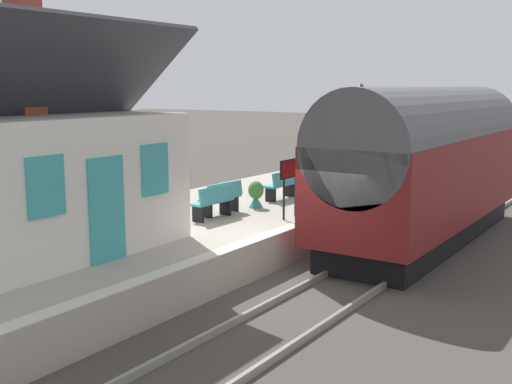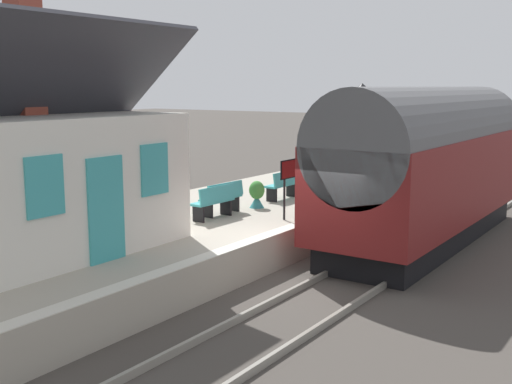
{
  "view_description": "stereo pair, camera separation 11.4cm",
  "coord_description": "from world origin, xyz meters",
  "px_view_note": "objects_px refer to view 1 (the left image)",
  "views": [
    {
      "loc": [
        -11.76,
        -6.64,
        4.33
      ],
      "look_at": [
        0.33,
        1.5,
        1.88
      ],
      "focal_mm": 44.18,
      "sensor_mm": 36.0,
      "label": 1
    },
    {
      "loc": [
        -11.69,
        -6.74,
        4.33
      ],
      "look_at": [
        0.33,
        1.5,
        1.88
      ],
      "focal_mm": 44.18,
      "sensor_mm": 36.0,
      "label": 2
    }
  ],
  "objects_px": {
    "planter_bench_right": "(363,169)",
    "planter_edge_far": "(256,195)",
    "planter_edge_near": "(121,200)",
    "bench_mid_platform": "(347,168)",
    "train": "(428,163)",
    "station_sign_board": "(290,174)",
    "planter_corner_building": "(412,166)",
    "lamp_post_platform": "(360,116)",
    "bench_near_building": "(222,197)",
    "bench_platform_end": "(214,201)",
    "bench_by_lamp": "(282,184)"
  },
  "relations": [
    {
      "from": "planter_bench_right",
      "to": "planter_edge_far",
      "type": "bearing_deg",
      "value": -178.86
    },
    {
      "from": "planter_edge_far",
      "to": "planter_edge_near",
      "type": "relative_size",
      "value": 1.05
    },
    {
      "from": "bench_mid_platform",
      "to": "planter_bench_right",
      "type": "bearing_deg",
      "value": 2.36
    },
    {
      "from": "train",
      "to": "station_sign_board",
      "type": "relative_size",
      "value": 6.42
    },
    {
      "from": "bench_mid_platform",
      "to": "planter_corner_building",
      "type": "height_order",
      "value": "bench_mid_platform"
    },
    {
      "from": "lamp_post_platform",
      "to": "bench_mid_platform",
      "type": "bearing_deg",
      "value": 34.43
    },
    {
      "from": "train",
      "to": "planter_edge_far",
      "type": "distance_m",
      "value": 4.89
    },
    {
      "from": "bench_near_building",
      "to": "bench_platform_end",
      "type": "xyz_separation_m",
      "value": [
        -0.57,
        -0.16,
        0.0
      ]
    },
    {
      "from": "lamp_post_platform",
      "to": "planter_corner_building",
      "type": "bearing_deg",
      "value": -2.04
    },
    {
      "from": "planter_edge_near",
      "to": "planter_corner_building",
      "type": "xyz_separation_m",
      "value": [
        11.01,
        -4.39,
        0.11
      ]
    },
    {
      "from": "bench_by_lamp",
      "to": "planter_edge_near",
      "type": "xyz_separation_m",
      "value": [
        -4.07,
        2.81,
        -0.16
      ]
    },
    {
      "from": "bench_by_lamp",
      "to": "bench_mid_platform",
      "type": "distance_m",
      "value": 4.5
    },
    {
      "from": "bench_near_building",
      "to": "lamp_post_platform",
      "type": "relative_size",
      "value": 0.4
    },
    {
      "from": "bench_near_building",
      "to": "planter_edge_far",
      "type": "height_order",
      "value": "bench_near_building"
    },
    {
      "from": "planter_corner_building",
      "to": "lamp_post_platform",
      "type": "height_order",
      "value": "lamp_post_platform"
    },
    {
      "from": "bench_near_building",
      "to": "planter_edge_near",
      "type": "xyz_separation_m",
      "value": [
        -1.15,
        2.68,
        -0.16
      ]
    },
    {
      "from": "bench_platform_end",
      "to": "station_sign_board",
      "type": "bearing_deg",
      "value": -52.74
    },
    {
      "from": "bench_near_building",
      "to": "planter_corner_building",
      "type": "xyz_separation_m",
      "value": [
        9.86,
        -1.71,
        -0.05
      ]
    },
    {
      "from": "train",
      "to": "planter_edge_far",
      "type": "relative_size",
      "value": 12.99
    },
    {
      "from": "bench_platform_end",
      "to": "lamp_post_platform",
      "type": "relative_size",
      "value": 0.4
    },
    {
      "from": "planter_edge_far",
      "to": "lamp_post_platform",
      "type": "xyz_separation_m",
      "value": [
        4.02,
        -1.33,
        2.11
      ]
    },
    {
      "from": "bench_mid_platform",
      "to": "planter_bench_right",
      "type": "height_order",
      "value": "bench_mid_platform"
    },
    {
      "from": "planter_corner_building",
      "to": "lamp_post_platform",
      "type": "bearing_deg",
      "value": 177.96
    },
    {
      "from": "bench_near_building",
      "to": "bench_platform_end",
      "type": "relative_size",
      "value": 1.0
    },
    {
      "from": "bench_near_building",
      "to": "planter_corner_building",
      "type": "distance_m",
      "value": 10.0
    },
    {
      "from": "lamp_post_platform",
      "to": "station_sign_board",
      "type": "relative_size",
      "value": 2.26
    },
    {
      "from": "bench_near_building",
      "to": "station_sign_board",
      "type": "distance_m",
      "value": 2.01
    },
    {
      "from": "planter_corner_building",
      "to": "planter_bench_right",
      "type": "bearing_deg",
      "value": 117.63
    },
    {
      "from": "planter_corner_building",
      "to": "bench_platform_end",
      "type": "bearing_deg",
      "value": 171.54
    },
    {
      "from": "train",
      "to": "bench_by_lamp",
      "type": "xyz_separation_m",
      "value": [
        -0.71,
        4.29,
        -0.87
      ]
    },
    {
      "from": "planter_bench_right",
      "to": "station_sign_board",
      "type": "bearing_deg",
      "value": -168.53
    },
    {
      "from": "planter_edge_far",
      "to": "planter_edge_near",
      "type": "xyz_separation_m",
      "value": [
        -2.49,
        2.9,
        -0.07
      ]
    },
    {
      "from": "planter_edge_far",
      "to": "planter_corner_building",
      "type": "bearing_deg",
      "value": -9.94
    },
    {
      "from": "bench_mid_platform",
      "to": "station_sign_board",
      "type": "relative_size",
      "value": 0.9
    },
    {
      "from": "train",
      "to": "bench_near_building",
      "type": "distance_m",
      "value": 5.79
    },
    {
      "from": "bench_by_lamp",
      "to": "planter_edge_far",
      "type": "height_order",
      "value": "bench_by_lamp"
    },
    {
      "from": "bench_by_lamp",
      "to": "planter_edge_far",
      "type": "distance_m",
      "value": 1.59
    },
    {
      "from": "bench_near_building",
      "to": "planter_bench_right",
      "type": "relative_size",
      "value": 1.35
    },
    {
      "from": "train",
      "to": "bench_by_lamp",
      "type": "relative_size",
      "value": 7.16
    },
    {
      "from": "bench_mid_platform",
      "to": "planter_bench_right",
      "type": "xyz_separation_m",
      "value": [
        1.57,
        0.06,
        -0.19
      ]
    },
    {
      "from": "planter_bench_right",
      "to": "planter_corner_building",
      "type": "distance_m",
      "value": 1.86
    },
    {
      "from": "lamp_post_platform",
      "to": "station_sign_board",
      "type": "xyz_separation_m",
      "value": [
        -4.71,
        -0.21,
        -1.31
      ]
    },
    {
      "from": "bench_by_lamp",
      "to": "planter_bench_right",
      "type": "distance_m",
      "value": 6.08
    },
    {
      "from": "bench_platform_end",
      "to": "planter_bench_right",
      "type": "relative_size",
      "value": 1.35
    },
    {
      "from": "bench_near_building",
      "to": "station_sign_board",
      "type": "xyz_separation_m",
      "value": [
        0.64,
        -1.76,
        0.71
      ]
    },
    {
      "from": "bench_by_lamp",
      "to": "bench_near_building",
      "type": "height_order",
      "value": "same"
    },
    {
      "from": "bench_near_building",
      "to": "planter_corner_building",
      "type": "height_order",
      "value": "bench_near_building"
    },
    {
      "from": "bench_platform_end",
      "to": "planter_edge_near",
      "type": "height_order",
      "value": "bench_platform_end"
    },
    {
      "from": "planter_edge_far",
      "to": "station_sign_board",
      "type": "bearing_deg",
      "value": -114.05
    },
    {
      "from": "bench_by_lamp",
      "to": "bench_platform_end",
      "type": "relative_size",
      "value": 1.0
    }
  ]
}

